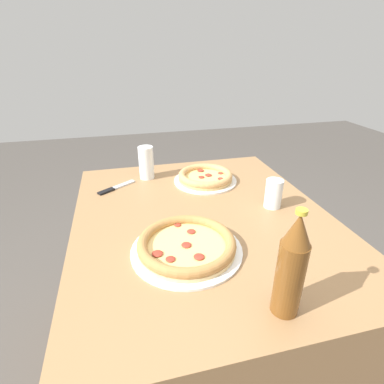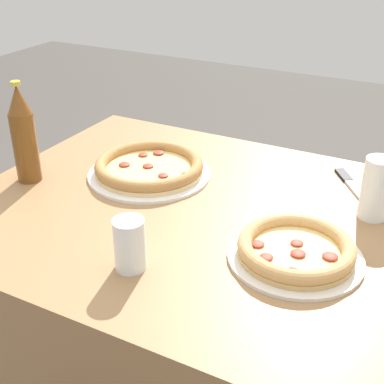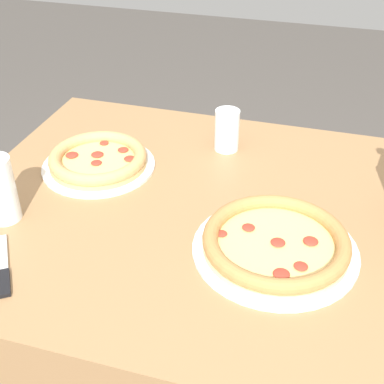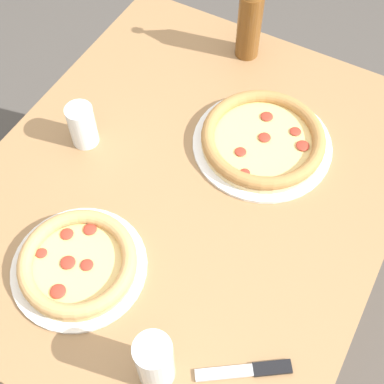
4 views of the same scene
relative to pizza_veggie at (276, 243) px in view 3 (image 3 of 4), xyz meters
name	(u,v)px [view 3 (image 3 of 4)]	position (x,y,z in m)	size (l,w,h in m)	color
table	(200,324)	(-0.18, 0.10, -0.40)	(1.10, 0.91, 0.76)	#997047
pizza_veggie	(276,243)	(0.00, 0.00, 0.00)	(0.33, 0.33, 0.05)	white
pizza_salami	(98,160)	(-0.48, 0.20, 0.00)	(0.28, 0.28, 0.04)	silver
glass_iced_tea	(1,193)	(-0.58, -0.05, 0.05)	(0.07, 0.07, 0.15)	white
glass_red_wine	(227,132)	(-0.19, 0.38, 0.03)	(0.06, 0.06, 0.11)	white
knife	(2,268)	(-0.50, -0.20, -0.02)	(0.12, 0.16, 0.01)	black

